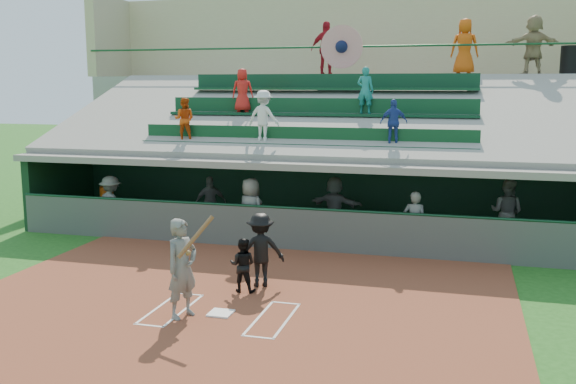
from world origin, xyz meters
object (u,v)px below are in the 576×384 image
(catcher, at_px, (243,265))
(white_table, at_px, (107,213))
(water_cooler, at_px, (107,193))
(trash_bin, at_px, (570,60))
(home_plate, at_px, (221,313))
(batter_at_plate, at_px, (182,268))

(catcher, distance_m, white_table, 7.86)
(water_cooler, relative_size, trash_bin, 0.43)
(catcher, xyz_separation_m, trash_bin, (7.67, 11.47, 4.50))
(home_plate, xyz_separation_m, water_cooler, (-6.19, 6.38, 0.97))
(batter_at_plate, relative_size, trash_bin, 2.01)
(home_plate, relative_size, trash_bin, 0.44)
(batter_at_plate, height_order, trash_bin, trash_bin)
(trash_bin, bearing_deg, batter_at_plate, -122.06)
(catcher, bearing_deg, trash_bin, -127.15)
(catcher, relative_size, white_table, 1.31)
(batter_at_plate, bearing_deg, catcher, 71.12)
(batter_at_plate, height_order, catcher, batter_at_plate)
(batter_at_plate, height_order, water_cooler, batter_at_plate)
(white_table, bearing_deg, batter_at_plate, -63.31)
(home_plate, xyz_separation_m, catcher, (-0.04, 1.38, 0.55))
(batter_at_plate, bearing_deg, white_table, 129.92)
(catcher, xyz_separation_m, water_cooler, (-6.15, 5.01, 0.42))
(home_plate, bearing_deg, batter_at_plate, -153.08)
(home_plate, height_order, white_table, white_table)
(water_cooler, bearing_deg, trash_bin, 25.08)
(batter_at_plate, height_order, white_table, batter_at_plate)
(white_table, bearing_deg, home_plate, -58.91)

